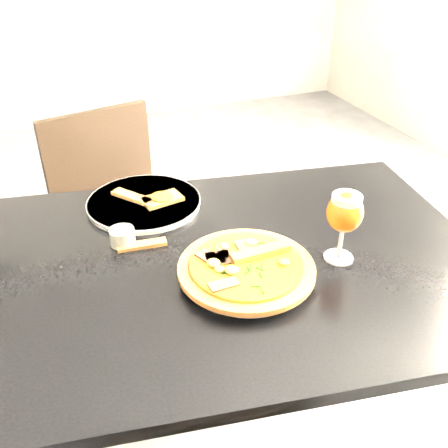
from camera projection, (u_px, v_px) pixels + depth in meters
name	position (u px, v px, depth m)	size (l,w,h in m)	color
dining_table	(222.00, 290.00, 1.17)	(1.31, 0.97, 0.75)	black
chair_far	(120.00, 226.00, 1.75)	(0.48, 0.48, 0.86)	black
plate_main	(247.00, 273.00, 1.07)	(0.27, 0.27, 0.01)	white
pizza	(247.00, 267.00, 1.06)	(0.29, 0.29, 0.03)	#9A5B25
plate_second	(144.00, 203.00, 1.32)	(0.30, 0.30, 0.02)	white
crust_scraps	(152.00, 198.00, 1.32)	(0.18, 0.14, 0.01)	#9A5B25
loose_crust	(142.00, 245.00, 1.16)	(0.12, 0.03, 0.01)	#9A5B25
sauce_cup	(122.00, 236.00, 1.16)	(0.06, 0.06, 0.04)	#B9B8A7
beer_glass	(345.00, 213.00, 1.06)	(0.08, 0.08, 0.17)	silver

